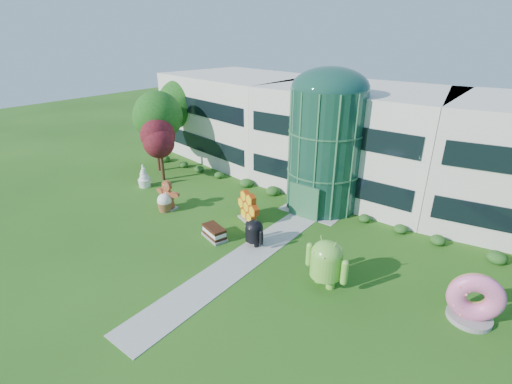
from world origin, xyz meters
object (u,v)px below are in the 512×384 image
Objects in this scene: android_black at (254,231)px; donut at (475,297)px; android_green at (327,260)px; gingerbread at (168,194)px.

donut is (13.35, 1.14, 0.29)m from android_black.
android_green is 7.63m from donut.
gingerbread is (-22.73, -0.88, -0.15)m from donut.
android_green is 15.43m from gingerbread.
android_black is 9.39m from gingerbread.
android_green is 1.24× the size of gingerbread.
android_green reaches higher than donut.
android_green reaches higher than android_black.
android_black is 13.40m from donut.
donut reaches higher than android_black.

